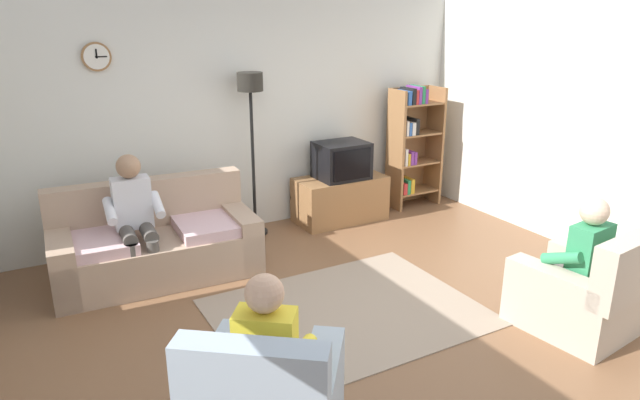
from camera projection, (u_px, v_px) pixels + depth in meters
name	position (u px, v px, depth m)	size (l,w,h in m)	color
ground_plane	(374.00, 322.00, 4.75)	(12.00, 12.00, 0.00)	brown
back_wall_assembly	(246.00, 114.00, 6.53)	(6.20, 0.17, 2.70)	silver
right_wall	(616.00, 130.00, 5.65)	(0.12, 5.80, 2.70)	silver
couch	(156.00, 245.00, 5.51)	(1.94, 0.98, 0.90)	tan
tv_stand	(340.00, 199.00, 7.00)	(1.10, 0.56, 0.55)	olive
tv	(342.00, 160.00, 6.83)	(0.60, 0.49, 0.44)	black
bookshelf	(411.00, 143.00, 7.40)	(0.68, 0.36, 1.59)	olive
floor_lamp	(251.00, 109.00, 6.21)	(0.28, 0.28, 1.85)	black
armchair_near_bookshelf	(582.00, 296.00, 4.57)	(0.90, 0.97, 0.90)	#BCAD99
area_rug	(347.00, 312.00, 4.89)	(2.20, 1.70, 0.01)	gray
person_on_couch	(135.00, 214.00, 5.21)	(0.53, 0.55, 1.24)	silver
person_in_left_armchair	(270.00, 349.00, 3.28)	(0.62, 0.64, 1.12)	yellow
person_in_right_armchair	(577.00, 256.00, 4.54)	(0.55, 0.57, 1.12)	#338C59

